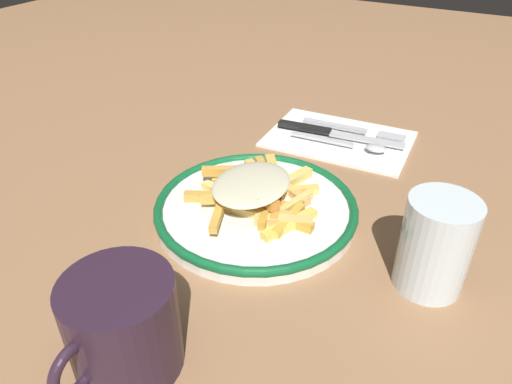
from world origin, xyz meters
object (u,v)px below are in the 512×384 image
(spoon, at_px, (355,145))
(water_glass, at_px, (435,245))
(fork, at_px, (352,129))
(coffee_mug, at_px, (122,326))
(knife, at_px, (328,132))
(fries_heap, at_px, (258,193))
(napkin, at_px, (339,138))
(plate, at_px, (256,208))

(spoon, xyz_separation_m, water_glass, (0.24, 0.16, 0.04))
(fork, xyz_separation_m, coffee_mug, (0.53, -0.02, 0.04))
(knife, height_order, spoon, spoon)
(fries_heap, distance_m, spoon, 0.23)
(napkin, relative_size, knife, 1.08)
(napkin, bearing_deg, plate, -4.14)
(spoon, bearing_deg, fries_heap, -13.44)
(fries_heap, bearing_deg, knife, -179.77)
(fork, relative_size, spoon, 1.16)
(napkin, bearing_deg, coffee_mug, -1.29)
(knife, xyz_separation_m, spoon, (0.02, 0.05, 0.00))
(plate, bearing_deg, coffee_mug, 1.63)
(fork, bearing_deg, napkin, -22.90)
(napkin, bearing_deg, water_glass, 36.42)
(water_glass, bearing_deg, coffee_mug, -42.47)
(water_glass, bearing_deg, plate, -94.66)
(fries_heap, distance_m, napkin, 0.25)
(napkin, distance_m, coffee_mug, 0.50)
(spoon, bearing_deg, knife, -113.73)
(fries_heap, distance_m, fork, 0.28)
(knife, bearing_deg, fork, 134.86)
(fork, height_order, water_glass, water_glass)
(fork, xyz_separation_m, water_glass, (0.30, 0.19, 0.04))
(knife, bearing_deg, coffee_mug, 0.89)
(plate, bearing_deg, fries_heap, 175.95)
(knife, distance_m, coffee_mug, 0.50)
(spoon, height_order, coffee_mug, coffee_mug)
(fork, bearing_deg, plate, -6.20)
(fries_heap, distance_m, coffee_mug, 0.25)
(water_glass, bearing_deg, napkin, -143.58)
(napkin, distance_m, water_glass, 0.34)
(plate, xyz_separation_m, coffee_mug, (0.25, 0.01, 0.03))
(napkin, bearing_deg, fork, 157.10)
(spoon, height_order, water_glass, water_glass)
(knife, height_order, coffee_mug, coffee_mug)
(plate, distance_m, water_glass, 0.22)
(fork, bearing_deg, spoon, 22.59)
(fries_heap, relative_size, fork, 1.07)
(napkin, relative_size, water_glass, 2.18)
(knife, bearing_deg, spoon, 66.27)
(knife, distance_m, spoon, 0.06)
(fork, distance_m, knife, 0.04)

